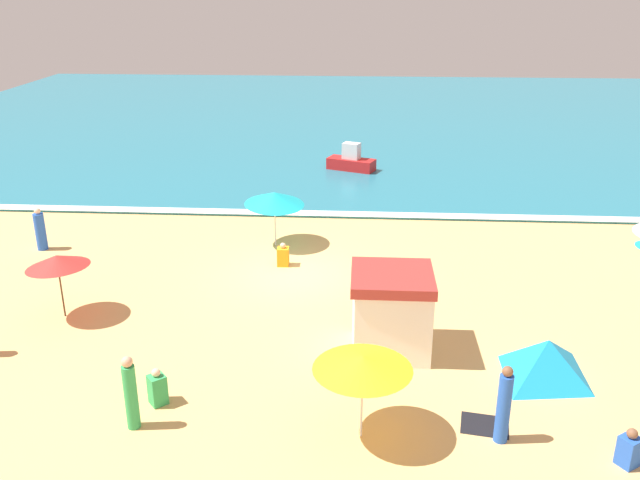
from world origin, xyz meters
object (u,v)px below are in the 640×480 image
Objects in this scene: beachgoer_7 at (131,393)px; small_boat_0 at (351,161)px; lifeguard_cabana at (391,311)px; beachgoer_1 at (504,406)px; beachgoer_9 at (40,230)px; beach_umbrella_3 at (363,363)px; beach_tent at (547,358)px; beach_umbrella_1 at (275,198)px; beachgoer_5 at (157,388)px; beachgoer_8 at (283,256)px; beach_umbrella_6 at (57,261)px; beachgoer_0 at (629,449)px.

small_boat_0 is at bearing 78.52° from beachgoer_7.
lifeguard_cabana is 18.44m from small_boat_0.
beachgoer_1 is at bearing 0.21° from beachgoer_7.
beach_umbrella_3 is at bearing -40.96° from beachgoer_9.
beach_tent is 3.19m from beachgoer_1.
beach_umbrella_1 is 3.30× the size of beachgoer_5.
beach_tent is 10.12m from beachgoer_8.
beach_umbrella_6 is (-8.99, 5.22, -0.08)m from beach_umbrella_3.
beachgoer_5 is at bearing -101.21° from small_boat_0.
beach_umbrella_1 is 3.69× the size of beachgoer_8.
beach_umbrella_6 is 1.41× the size of beachgoer_7.
beachgoer_1 is at bearing 0.73° from beach_umbrella_3.
beach_umbrella_1 is 13.15m from beachgoer_1.
beachgoer_1 is 8.02m from beachgoer_5.
beachgoer_8 is (-5.91, 9.47, -0.54)m from beachgoer_1.
beachgoer_8 is (-3.59, 5.66, -0.81)m from lifeguard_cabana.
beachgoer_5 is 0.36× the size of small_boat_0.
lifeguard_cabana is at bearing -57.65° from beachgoer_8.
beach_umbrella_3 is 5.62m from beach_tent.
beachgoer_8 is (-8.42, 10.12, -0.02)m from beachgoer_0.
beach_tent is 1.79× the size of beachgoer_9.
beach_umbrella_6 is 1.38× the size of beachgoer_1.
lifeguard_cabana reaches higher than beachgoer_5.
beachgoer_7 is (-0.30, -0.94, 0.47)m from beachgoer_5.
lifeguard_cabana is 3.99m from beach_umbrella_3.
beach_umbrella_1 is at bearing 6.59° from beachgoer_9.
small_boat_0 is (8.33, 16.99, -1.24)m from beach_umbrella_6.
beachgoer_1 is 18.38m from beachgoer_9.
beach_umbrella_1 is 11.15m from small_boat_0.
lifeguard_cabana is 7.07m from beachgoer_7.
beach_umbrella_1 is 1.72× the size of beachgoer_7.
beach_tent is 1.55× the size of beachgoer_1.
beach_tent is at bearing -47.28° from beach_umbrella_1.
beachgoer_5 is at bearing 72.60° from beachgoer_7.
beachgoer_0 is at bearing -6.22° from beach_umbrella_3.
small_boat_0 is at bearing 99.57° from beachgoer_1.
beach_umbrella_6 is at bearing -132.11° from beach_umbrella_1.
beachgoer_8 is at bearing 76.15° from beachgoer_7.
beachgoer_8 is (6.16, 4.29, -1.44)m from beach_umbrella_6.
beachgoer_8 is at bearing 76.54° from beachgoer_5.
beach_umbrella_1 is 1.93× the size of beachgoer_9.
beachgoer_8 is 12.89m from small_boat_0.
beach_umbrella_6 is 3.04× the size of beachgoer_8.
beach_umbrella_6 is at bearing 126.22° from beachgoer_7.
beachgoer_1 is 1.15× the size of beachgoer_9.
beach_umbrella_3 is 10.40m from beach_umbrella_6.
beachgoer_0 is at bearing -8.48° from beachgoer_5.
small_boat_0 is at bearing 105.32° from beachgoer_0.
lifeguard_cabana is at bearing 78.77° from beach_umbrella_3.
beachgoer_7 reaches higher than small_boat_0.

